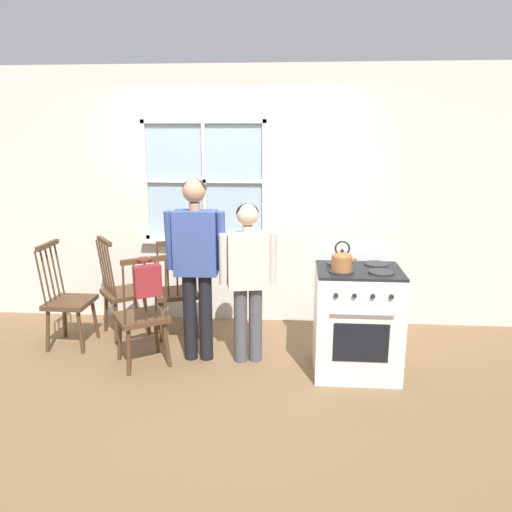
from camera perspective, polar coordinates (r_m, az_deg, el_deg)
name	(u,v)px	position (r m, az deg, el deg)	size (l,w,h in m)	color
ground_plane	(219,377)	(4.39, -4.27, -13.60)	(16.00, 16.00, 0.00)	brown
wall_back	(239,200)	(5.33, -2.00, 6.44)	(6.40, 0.16, 2.70)	silver
chair_by_window	(142,317)	(4.53, -12.87, -6.82)	(0.57, 0.56, 1.02)	#4C331E
chair_near_wall	(177,293)	(5.13, -9.06, -4.19)	(0.53, 0.52, 1.02)	#4C331E
chair_center_cluster	(68,301)	(5.16, -20.73, -4.84)	(0.41, 0.43, 1.02)	#4C331E
chair_near_stove	(123,292)	(5.26, -15.01, -4.04)	(0.57, 0.58, 1.02)	#4C331E
person_elderly_left	(196,254)	(4.41, -6.87, 0.27)	(0.53, 0.23, 1.65)	black
person_teen_center	(248,270)	(4.37, -0.94, -1.60)	(0.52, 0.27, 1.44)	#4C4C51
stove	(357,319)	(4.40, 11.43, -7.07)	(0.71, 0.68, 1.08)	white
kettle	(342,260)	(4.09, 9.79, -0.50)	(0.21, 0.17, 0.25)	#A86638
potted_plant	(214,234)	(5.33, -4.81, 2.52)	(0.14, 0.14, 0.26)	#935B3D
handbag	(147,280)	(4.19, -12.31, -2.70)	(0.25, 0.25, 0.31)	maroon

